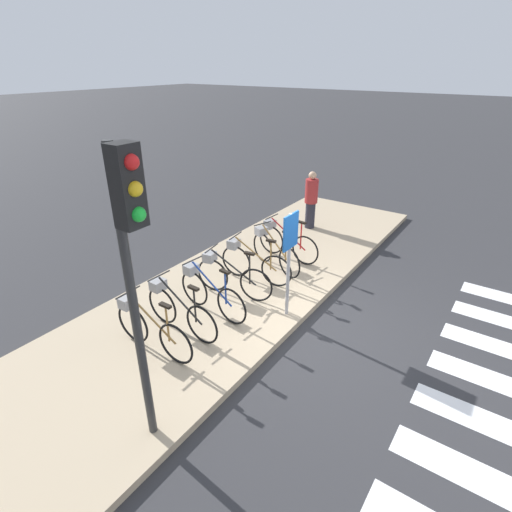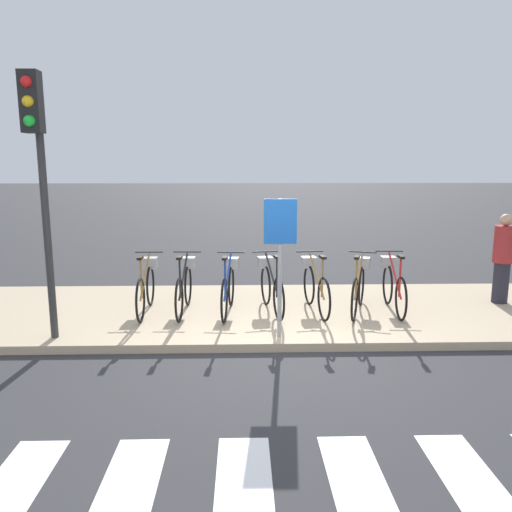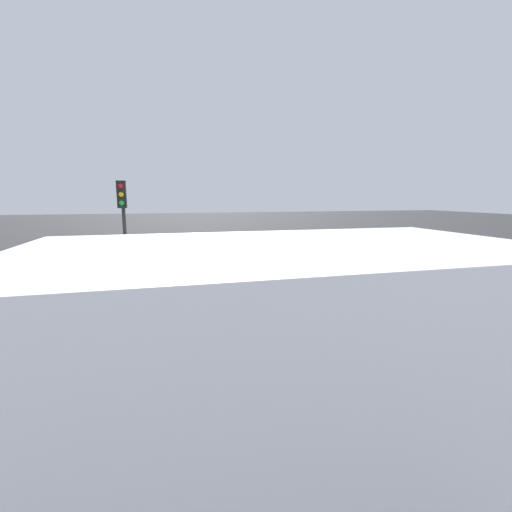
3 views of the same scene
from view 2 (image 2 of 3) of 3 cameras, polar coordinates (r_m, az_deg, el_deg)
ground_plane at (r=6.78m, az=2.42°, el=-10.96°), size 120.00×120.00×0.00m
sidewalk at (r=8.32m, az=1.64°, el=-6.44°), size 12.96×3.29×0.12m
parked_bicycle_0 at (r=8.23m, az=-12.41°, el=-3.29°), size 0.46×1.61×0.99m
parked_bicycle_1 at (r=8.14m, az=-8.16°, el=-3.30°), size 0.46×1.61×0.99m
parked_bicycle_2 at (r=8.02m, az=-3.16°, el=-3.40°), size 0.46×1.60×0.99m
parked_bicycle_3 at (r=8.09m, az=1.68°, el=-3.27°), size 0.46×1.59×0.99m
parked_bicycle_4 at (r=8.15m, az=6.73°, el=-3.24°), size 0.46×1.60×0.99m
parked_bicycle_5 at (r=8.23m, az=11.69°, el=-3.25°), size 0.66×1.53×0.99m
parked_bicycle_6 at (r=8.42m, az=15.38°, el=-3.10°), size 0.46×1.60×0.99m
pedestrian at (r=9.47m, az=26.39°, el=-0.10°), size 0.34×0.34×1.54m
traffic_light at (r=7.04m, az=-23.71°, el=10.84°), size 0.24×0.40×3.49m
sign_post at (r=6.69m, az=2.77°, el=1.39°), size 0.44×0.07×1.91m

